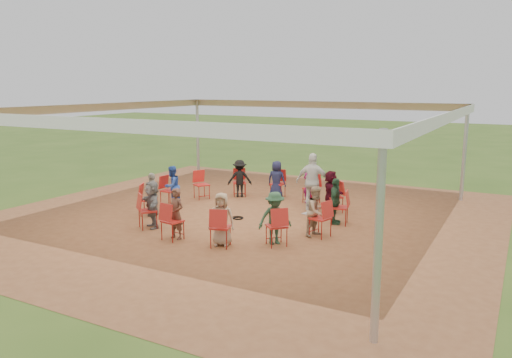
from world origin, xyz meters
The scene contains 31 objects.
ground centered at (0.00, 0.00, 0.00)m, with size 80.00×80.00×0.00m, color #38531A.
dirt_patch centered at (0.00, 0.00, 0.01)m, with size 13.00×13.00×0.00m, color brown.
tent centered at (0.00, 0.00, 2.37)m, with size 10.33×10.33×3.00m.
chair_0 centered at (2.52, -0.71, 0.45)m, with size 0.42×0.44×0.90m, color red, non-canonical shape.
chair_1 centered at (2.56, 0.54, 0.45)m, with size 0.42×0.44×0.90m, color red, non-canonical shape.
chair_2 centered at (2.02, 1.67, 0.45)m, with size 0.42×0.44×0.90m, color red, non-canonical shape.
chair_3 centered at (1.01, 2.41, 0.45)m, with size 0.42×0.44×0.90m, color red, non-canonical shape.
chair_4 centered at (-0.23, 2.61, 0.45)m, with size 0.42×0.44×0.90m, color red, non-canonical shape.
chair_5 centered at (-1.41, 2.20, 0.45)m, with size 0.42×0.44×0.90m, color red, non-canonical shape.
chair_6 centered at (-2.27, 1.30, 0.45)m, with size 0.42×0.44×0.90m, color red, non-canonical shape.
chair_7 centered at (-2.62, 0.09, 0.45)m, with size 0.42×0.44×0.90m, color red, non-canonical shape.
chair_8 centered at (-2.36, -1.14, 0.45)m, with size 0.42×0.44×0.90m, color red, non-canonical shape.
chair_9 centered at (-1.56, -2.10, 0.45)m, with size 0.42×0.44×0.90m, color red, non-canonical shape.
chair_10 centered at (-0.40, -2.59, 0.45)m, with size 0.42×0.44×0.90m, color red, non-canonical shape.
chair_11 centered at (0.84, -2.48, 0.45)m, with size 0.42×0.44×0.90m, color red, non-canonical shape.
chair_12 centered at (1.90, -1.80, 0.45)m, with size 0.42×0.44×0.90m, color red, non-canonical shape.
person_seated_0 centered at (2.40, -0.68, 0.61)m, with size 0.59×0.34×1.20m, color tan.
person_seated_1 centered at (2.44, 0.51, 0.61)m, with size 0.71×0.36×1.20m, color #25462E.
person_seated_2 centered at (1.93, 1.59, 0.61)m, with size 1.12×0.42×1.20m, color #3B0914.
person_seated_3 centered at (0.97, 2.30, 0.61)m, with size 0.44×0.29×1.20m, color #881558.
person_seated_4 centered at (-0.22, 2.49, 0.61)m, with size 0.59×0.33×1.20m, color #181C3A.
person_seated_5 centered at (-1.35, 2.10, 0.61)m, with size 0.78×0.39×1.20m, color black.
person_seated_6 centered at (-2.50, 0.09, 0.61)m, with size 0.59×0.34×1.20m, color #2647A4.
person_seated_7 centered at (-2.25, -1.08, 0.61)m, with size 0.71×0.36×1.20m, color #A7A596.
person_seated_8 centered at (-1.49, -2.01, 0.61)m, with size 1.12×0.42×1.20m, color slate.
person_seated_9 centered at (-0.39, -2.47, 0.61)m, with size 0.44×0.29×1.20m, color brown.
person_seated_10 centered at (0.80, -2.36, 0.61)m, with size 0.59×0.33×1.20m, color tan.
person_seated_11 centered at (1.81, -1.72, 0.61)m, with size 0.78×0.39×1.20m, color #25462E.
standing_person centered at (1.37, 1.61, 0.83)m, with size 0.97×0.50×1.65m, color silver.
cable_coil centered at (-0.03, -0.24, 0.02)m, with size 0.42×0.42×0.03m.
laptop centered at (2.25, -0.64, 0.58)m, with size 0.35×0.39×0.23m.
Camera 1 is at (6.64, -11.47, 3.55)m, focal length 35.00 mm.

